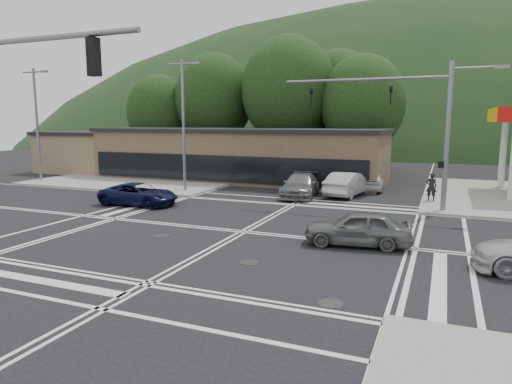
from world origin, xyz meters
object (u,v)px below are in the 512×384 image
at_px(car_blue_west, 139,194).
at_px(car_northbound, 301,185).
at_px(car_grey_center, 358,228).
at_px(car_queue_b, 372,181).
at_px(pedestrian, 431,187).
at_px(car_queue_a, 348,184).

distance_m(car_blue_west, car_northbound, 10.32).
relative_size(car_grey_center, car_queue_b, 1.03).
xyz_separation_m(car_grey_center, car_northbound, (-5.61, 10.59, 0.03)).
bearing_deg(car_grey_center, car_blue_west, -114.31).
relative_size(car_blue_west, pedestrian, 2.77).
height_order(car_queue_a, car_queue_b, car_queue_a).
xyz_separation_m(car_queue_a, car_northbound, (-2.80, -1.49, -0.05)).
xyz_separation_m(car_grey_center, pedestrian, (2.39, 11.26, 0.28)).
xyz_separation_m(car_blue_west, car_northbound, (7.90, 6.64, 0.10)).
distance_m(car_grey_center, car_queue_b, 15.16).
bearing_deg(car_grey_center, car_queue_b, 178.22).
distance_m(car_queue_a, pedestrian, 5.27).
bearing_deg(car_blue_west, car_northbound, -52.19).
relative_size(car_queue_b, car_northbound, 0.79).
bearing_deg(car_queue_a, car_blue_west, 46.17).
bearing_deg(car_northbound, car_blue_west, -147.26).
bearing_deg(car_blue_west, car_queue_b, -49.07).
height_order(car_queue_a, pedestrian, pedestrian).
height_order(car_blue_west, car_queue_b, car_queue_b).
relative_size(car_queue_a, car_northbound, 0.94).
height_order(car_grey_center, pedestrian, pedestrian).
relative_size(car_queue_a, pedestrian, 2.86).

